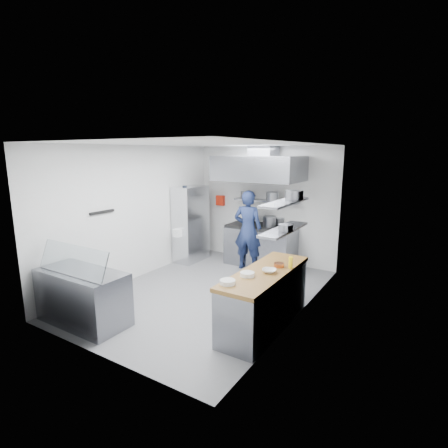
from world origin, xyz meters
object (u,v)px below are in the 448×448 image
Objects in this scene: wire_rack at (191,224)px; display_case at (83,297)px; gas_range at (261,246)px; chef at (248,230)px.

wire_rack is 1.23× the size of display_case.
gas_range is at bearing 19.59° from wire_rack.
display_case is (-0.98, -3.67, -0.49)m from chef.
chef is 1.52m from wire_rack.
chef is 1.22× the size of display_case.
gas_range is 0.87× the size of chef.
gas_range is 1.07× the size of display_case.
wire_rack reaches higher than display_case.
gas_range reaches higher than display_case.
chef is at bearing 75.09° from display_case.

